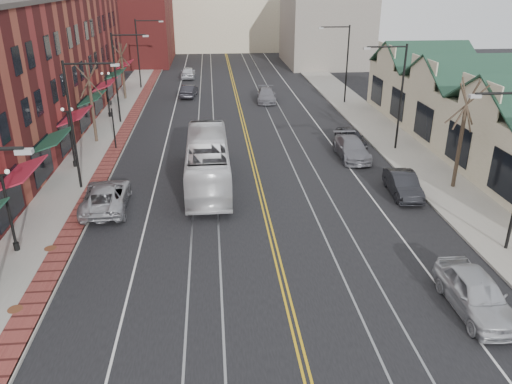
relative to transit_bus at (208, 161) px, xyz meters
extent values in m
plane|color=black|center=(3.30, -16.20, -1.57)|extent=(160.00, 160.00, 0.00)
cube|color=gray|center=(-8.70, 3.80, -1.49)|extent=(4.00, 120.00, 0.15)
cube|color=gray|center=(15.30, 3.80, -1.49)|extent=(4.00, 120.00, 0.15)
cube|color=maroon|center=(-15.70, 10.80, 3.93)|extent=(10.00, 50.00, 11.00)
cube|color=#C0B493|center=(21.30, 3.80, 0.73)|extent=(8.00, 36.00, 4.60)
cube|color=maroon|center=(-12.70, 53.80, 5.43)|extent=(14.00, 18.00, 14.00)
cube|color=#C0B493|center=(3.30, 68.80, 2.93)|extent=(22.00, 14.00, 9.00)
cube|color=slate|center=(18.30, 48.80, 3.93)|extent=(12.00, 16.00, 11.00)
cube|color=#999999|center=(-5.20, -16.20, 6.28)|extent=(0.50, 0.25, 0.15)
cylinder|color=black|center=(-8.20, -0.20, 2.58)|extent=(0.16, 0.16, 8.00)
cylinder|color=black|center=(-6.70, -0.20, 6.38)|extent=(3.00, 0.12, 0.12)
cube|color=#999999|center=(-5.20, -0.20, 6.28)|extent=(0.50, 0.25, 0.15)
cylinder|color=black|center=(-8.20, 15.80, 2.58)|extent=(0.16, 0.16, 8.00)
cylinder|color=black|center=(-6.70, 15.80, 6.38)|extent=(3.00, 0.12, 0.12)
cube|color=#999999|center=(-5.20, 15.80, 6.28)|extent=(0.50, 0.25, 0.15)
cylinder|color=black|center=(-8.20, 31.80, 2.58)|extent=(0.16, 0.16, 8.00)
cylinder|color=black|center=(-6.70, 31.80, 6.38)|extent=(3.00, 0.12, 0.12)
cube|color=#999999|center=(-5.20, 31.80, 6.28)|extent=(0.50, 0.25, 0.15)
cylinder|color=black|center=(13.30, -10.20, 6.38)|extent=(3.00, 0.12, 0.12)
cube|color=#999999|center=(11.80, -10.20, 6.28)|extent=(0.50, 0.25, 0.15)
cylinder|color=black|center=(14.80, 5.80, 2.58)|extent=(0.16, 0.16, 8.00)
cylinder|color=black|center=(13.30, 5.80, 6.38)|extent=(3.00, 0.12, 0.12)
cube|color=#999999|center=(11.80, 5.80, 6.28)|extent=(0.50, 0.25, 0.15)
cylinder|color=black|center=(14.80, 21.80, 2.58)|extent=(0.16, 0.16, 8.00)
cylinder|color=black|center=(13.30, 21.80, 6.38)|extent=(3.00, 0.12, 0.12)
cube|color=#999999|center=(11.80, 21.80, 6.28)|extent=(0.50, 0.25, 0.15)
cylinder|color=black|center=(-9.50, -8.20, -1.22)|extent=(0.28, 0.28, 0.40)
cylinder|color=black|center=(-9.50, -8.20, 0.58)|extent=(0.14, 0.14, 4.00)
cube|color=black|center=(-9.50, -8.20, 2.58)|extent=(0.60, 0.06, 0.06)
sphere|color=white|center=(-9.20, -8.20, 2.73)|extent=(0.24, 0.24, 0.24)
cylinder|color=black|center=(-9.50, 3.80, -1.22)|extent=(0.28, 0.28, 0.40)
cylinder|color=black|center=(-9.50, 3.80, 0.58)|extent=(0.14, 0.14, 4.00)
cube|color=black|center=(-9.50, 3.80, 2.58)|extent=(0.60, 0.06, 0.06)
sphere|color=white|center=(-9.80, 3.80, 2.73)|extent=(0.24, 0.24, 0.24)
sphere|color=white|center=(-9.20, 3.80, 2.73)|extent=(0.24, 0.24, 0.24)
cylinder|color=black|center=(-9.50, 17.80, -1.22)|extent=(0.28, 0.28, 0.40)
cylinder|color=black|center=(-9.50, 17.80, 0.58)|extent=(0.14, 0.14, 4.00)
cube|color=black|center=(-9.50, 17.80, 2.58)|extent=(0.60, 0.06, 0.06)
sphere|color=white|center=(-9.80, 17.80, 2.73)|extent=(0.24, 0.24, 0.24)
sphere|color=white|center=(-9.20, 17.80, 2.73)|extent=(0.24, 0.24, 0.24)
cylinder|color=#382B21|center=(-9.20, 9.80, 1.03)|extent=(0.24, 0.24, 4.90)
cylinder|color=#382B21|center=(-9.20, 9.80, 3.58)|extent=(0.58, 1.37, 2.90)
cylinder|color=#382B21|center=(-9.20, 9.80, 3.58)|extent=(1.60, 0.66, 2.78)
cylinder|color=#382B21|center=(-9.20, 9.80, 3.58)|extent=(0.53, 1.23, 2.96)
cylinder|color=#382B21|center=(-9.20, 9.80, 3.58)|extent=(1.69, 1.03, 2.64)
cylinder|color=#382B21|center=(-9.20, 9.80, 3.58)|extent=(1.78, 1.29, 2.48)
cylinder|color=#382B21|center=(-9.20, 25.80, 0.86)|extent=(0.24, 0.24, 4.55)
cylinder|color=#382B21|center=(-9.20, 25.80, 3.23)|extent=(0.55, 1.28, 2.69)
cylinder|color=#382B21|center=(-9.20, 25.80, 3.23)|extent=(1.49, 0.62, 2.58)
cylinder|color=#382B21|center=(-9.20, 25.80, 3.23)|extent=(0.50, 1.15, 2.75)
cylinder|color=#382B21|center=(-9.20, 25.80, 3.23)|extent=(1.57, 0.97, 2.45)
cylinder|color=#382B21|center=(-9.20, 25.80, 3.23)|extent=(1.66, 1.20, 2.30)
cylinder|color=#382B21|center=(15.80, -2.20, 1.21)|extent=(0.24, 0.24, 5.25)
cylinder|color=#382B21|center=(15.80, -2.20, 3.93)|extent=(0.61, 1.46, 3.10)
cylinder|color=#382B21|center=(15.80, -2.20, 3.93)|extent=(1.70, 0.70, 2.97)
cylinder|color=#382B21|center=(15.80, -2.20, 3.93)|extent=(0.56, 1.31, 3.17)
cylinder|color=#382B21|center=(15.80, -2.20, 3.93)|extent=(1.80, 1.10, 2.82)
cylinder|color=#382B21|center=(15.80, -2.20, 3.93)|extent=(1.90, 1.37, 2.65)
cylinder|color=#592D19|center=(-7.90, -13.20, -1.41)|extent=(0.60, 0.60, 0.02)
cylinder|color=#592D19|center=(-7.90, -8.20, -1.41)|extent=(0.60, 0.60, 0.02)
cylinder|color=black|center=(-7.30, 7.80, 0.18)|extent=(0.12, 0.12, 3.20)
imported|color=black|center=(-7.30, 7.80, 1.93)|extent=(0.18, 0.15, 0.90)
imported|color=white|center=(0.00, 0.00, 0.00)|extent=(2.70, 11.28, 3.14)
imported|color=#A1A2A8|center=(-6.00, -3.28, -0.80)|extent=(2.85, 5.65, 1.53)
imported|color=#B5B7BD|center=(10.80, -14.72, -0.75)|extent=(1.94, 4.80, 1.63)
imported|color=black|center=(12.11, -2.98, -0.85)|extent=(1.85, 4.48, 1.44)
imported|color=slate|center=(10.80, 4.26, -0.82)|extent=(2.14, 5.17, 1.49)
imported|color=black|center=(11.51, 7.12, -0.85)|extent=(1.95, 4.30, 1.43)
imported|color=#222227|center=(-2.13, 26.54, -0.87)|extent=(2.03, 4.38, 1.39)
imported|color=slate|center=(6.43, 23.43, -0.85)|extent=(2.39, 5.07, 1.43)
imported|color=silver|center=(-2.62, 38.16, -0.80)|extent=(1.92, 4.57, 1.55)
camera|label=1|loc=(0.38, -30.79, 11.01)|focal=35.00mm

